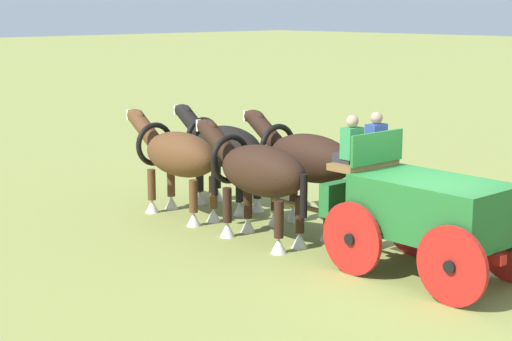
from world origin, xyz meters
The scene contains 6 objects.
ground_plane centered at (0.00, 0.00, 0.00)m, with size 220.00×220.00×0.00m, color olive.
show_wagon centered at (0.18, -0.01, 1.18)m, with size 5.53×1.95×2.64m.
draft_horse_rear_near centered at (3.61, 0.49, 1.37)m, with size 3.18×1.08×2.23m.
draft_horse_rear_off centered at (3.56, -0.81, 1.44)m, with size 3.20×1.07×2.32m.
draft_horse_lead_near centered at (6.22, 0.37, 1.34)m, with size 3.22×1.06×2.20m.
draft_horse_lead_off centered at (6.16, -0.93, 1.35)m, with size 3.09×1.04×2.22m.
Camera 1 is at (-7.35, 11.26, 4.46)m, focal length 57.38 mm.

